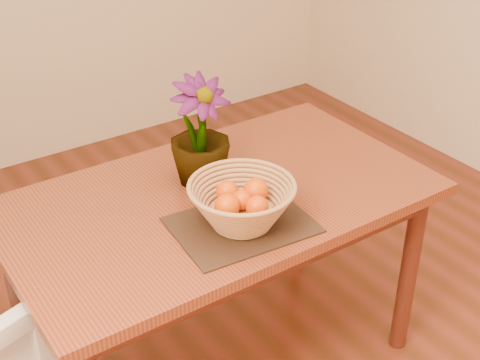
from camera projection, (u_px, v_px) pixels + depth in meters
table at (219, 216)px, 2.23m from camera, size 1.40×0.80×0.75m
placemat at (242, 225)px, 2.03m from camera, size 0.44×0.34×0.01m
wicker_basket at (242, 206)px, 1.99m from camera, size 0.33×0.33×0.13m
orange_pile at (242, 199)px, 1.98m from camera, size 0.20×0.19×0.07m
potted_plant at (200, 132)px, 2.16m from camera, size 0.21×0.21×0.36m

